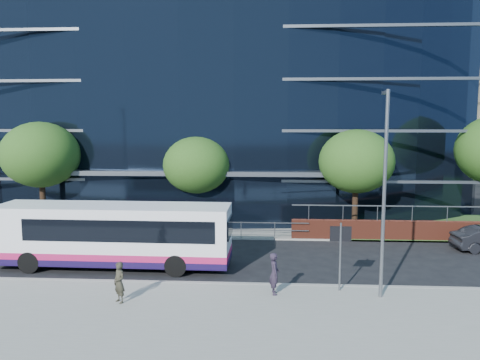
# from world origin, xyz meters

# --- Properties ---
(ground) EXTENTS (200.00, 200.00, 0.00)m
(ground) POSITION_xyz_m (0.00, 0.00, 0.00)
(ground) COLOR black
(ground) RESTS_ON ground
(pavement_near) EXTENTS (80.00, 8.00, 0.15)m
(pavement_near) POSITION_xyz_m (0.00, -5.00, 0.07)
(pavement_near) COLOR gray
(pavement_near) RESTS_ON ground
(kerb) EXTENTS (80.00, 0.25, 0.16)m
(kerb) POSITION_xyz_m (0.00, -1.00, 0.08)
(kerb) COLOR gray
(kerb) RESTS_ON ground
(yellow_line_outer) EXTENTS (80.00, 0.08, 0.01)m
(yellow_line_outer) POSITION_xyz_m (0.00, -0.80, 0.01)
(yellow_line_outer) COLOR gold
(yellow_line_outer) RESTS_ON ground
(yellow_line_inner) EXTENTS (80.00, 0.08, 0.01)m
(yellow_line_inner) POSITION_xyz_m (0.00, -0.65, 0.01)
(yellow_line_inner) COLOR gold
(yellow_line_inner) RESTS_ON ground
(far_forecourt) EXTENTS (50.00, 8.00, 0.10)m
(far_forecourt) POSITION_xyz_m (-6.00, 11.00, 0.05)
(far_forecourt) COLOR gray
(far_forecourt) RESTS_ON ground
(glass_office) EXTENTS (44.00, 23.10, 16.00)m
(glass_office) POSITION_xyz_m (-4.00, 20.85, 8.00)
(glass_office) COLOR black
(glass_office) RESTS_ON ground
(guard_railings) EXTENTS (24.00, 0.05, 1.10)m
(guard_railings) POSITION_xyz_m (-8.00, 7.00, 0.82)
(guard_railings) COLOR slate
(guard_railings) RESTS_ON ground
(apartment_block) EXTENTS (60.00, 42.00, 30.00)m
(apartment_block) POSITION_xyz_m (32.00, 57.21, 11.11)
(apartment_block) COLOR #2D511E
(apartment_block) RESTS_ON ground
(street_sign) EXTENTS (0.85, 0.09, 2.80)m
(street_sign) POSITION_xyz_m (4.50, -1.59, 2.15)
(street_sign) COLOR slate
(street_sign) RESTS_ON pavement_near
(tree_far_a) EXTENTS (4.95, 4.95, 6.98)m
(tree_far_a) POSITION_xyz_m (-13.00, 9.00, 4.86)
(tree_far_a) COLOR black
(tree_far_a) RESTS_ON ground
(tree_far_b) EXTENTS (4.29, 4.29, 6.05)m
(tree_far_b) POSITION_xyz_m (-3.00, 9.50, 4.21)
(tree_far_b) COLOR black
(tree_far_b) RESTS_ON ground
(tree_far_c) EXTENTS (4.62, 4.62, 6.51)m
(tree_far_c) POSITION_xyz_m (7.00, 9.00, 4.54)
(tree_far_c) COLOR black
(tree_far_c) RESTS_ON ground
(tree_dist_e) EXTENTS (4.62, 4.62, 6.51)m
(tree_dist_e) POSITION_xyz_m (24.00, 40.00, 4.54)
(tree_dist_e) COLOR black
(tree_dist_e) RESTS_ON ground
(streetlight_east) EXTENTS (0.15, 0.77, 8.00)m
(streetlight_east) POSITION_xyz_m (6.00, -2.17, 4.44)
(streetlight_east) COLOR slate
(streetlight_east) RESTS_ON pavement_near
(city_bus) EXTENTS (11.22, 2.72, 3.03)m
(city_bus) POSITION_xyz_m (-5.67, 1.34, 1.60)
(city_bus) COLOR white
(city_bus) RESTS_ON ground
(pedestrian) EXTENTS (0.48, 0.66, 1.67)m
(pedestrian) POSITION_xyz_m (1.86, -2.12, 0.98)
(pedestrian) COLOR #271E2E
(pedestrian) RESTS_ON pavement_near
(pedestrian_b) EXTENTS (0.68, 0.66, 1.57)m
(pedestrian_b) POSITION_xyz_m (-4.00, -3.37, 0.93)
(pedestrian_b) COLOR #333023
(pedestrian_b) RESTS_ON pavement_near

